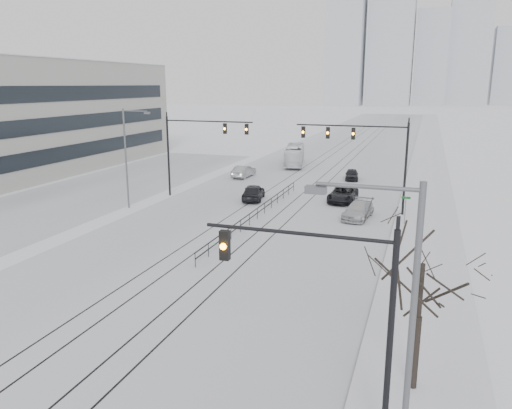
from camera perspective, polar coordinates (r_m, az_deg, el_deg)
name	(u,v)px	position (r m, az deg, el deg)	size (l,w,h in m)	color
road	(326,166)	(70.46, 8.03, 4.42)	(22.00, 260.00, 0.02)	silver
sidewalk_east	(428,170)	(69.25, 19.08, 3.71)	(5.00, 260.00, 0.16)	silver
curb	(409,170)	(69.28, 17.05, 3.84)	(0.10, 260.00, 0.12)	gray
parking_strip	(94,191)	(55.60, -18.02, 1.44)	(14.00, 60.00, 0.03)	silver
tram_rails	(289,195)	(51.29, 3.74, 1.12)	(5.30, 180.00, 0.01)	black
skyline	(418,45)	(282.78, 18.01, 16.93)	(96.00, 48.00, 72.00)	#ABB2BC
traffic_mast_near	(339,300)	(15.93, 9.42, -10.76)	(6.10, 0.37, 7.00)	black
traffic_mast_ne	(366,148)	(43.95, 12.48, 6.33)	(9.60, 0.37, 8.00)	black
traffic_mast_nw	(195,142)	(49.61, -7.01, 7.12)	(9.10, 0.37, 8.00)	black
street_light_east	(398,336)	(12.80, 15.92, -14.28)	(2.73, 0.25, 9.00)	#595B60
street_light_west	(128,152)	(46.27, -14.38, 5.88)	(2.73, 0.25, 9.00)	#595B60
bare_tree	(422,277)	(18.58, 18.42, -7.92)	(4.40, 4.40, 6.10)	black
median_fence	(257,213)	(41.86, 0.16, -1.01)	(0.06, 24.00, 1.00)	black
street_sign	(405,206)	(41.48, 16.71, -0.19)	(0.70, 0.06, 2.40)	#595B60
sedan_sb_inner	(253,192)	(48.77, -0.30, 1.41)	(1.85, 4.60, 1.57)	black
sedan_sb_outer	(244,172)	(60.85, -1.41, 3.79)	(1.52, 4.36, 1.44)	gray
sedan_nb_front	(343,194)	(48.83, 9.90, 1.14)	(2.38, 5.16, 1.43)	black
sedan_nb_right	(358,210)	(43.00, 11.60, -0.66)	(1.94, 4.78, 1.39)	#B2B6BA
sedan_nb_far	(352,175)	(60.34, 10.89, 3.38)	(1.49, 3.71, 1.27)	black
box_truck	(295,155)	(70.02, 4.43, 5.61)	(2.35, 10.03, 2.79)	white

